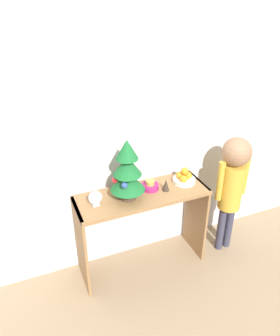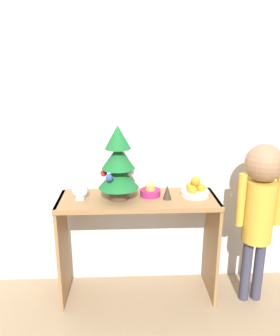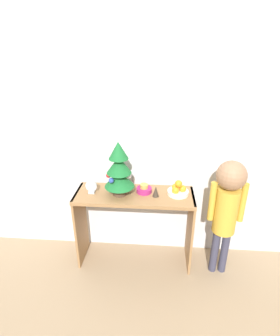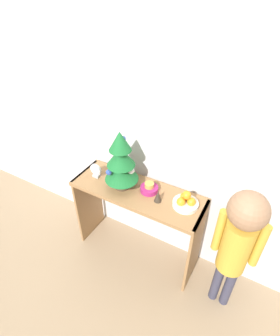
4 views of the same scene
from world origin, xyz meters
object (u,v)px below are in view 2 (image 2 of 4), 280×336
Objects in this scene: singing_bowl at (150,192)px; desk_clock at (80,191)px; figurine at (167,192)px; child_figure at (260,200)px; mini_tree at (118,164)px; fruit_bowl at (195,190)px.

singing_bowl is 0.46m from desk_clock.
desk_clock reaches higher than figurine.
desk_clock is at bearing 178.61° from figurine.
desk_clock is at bearing 176.32° from child_figure.
singing_bowl is 0.70m from child_figure.
child_figure reaches higher than desk_clock.
mini_tree is 0.54m from fruit_bowl.
fruit_bowl is 1.35× the size of singing_bowl.
figurine is (0.10, -0.07, 0.02)m from singing_bowl.
figurine is at bearing 174.14° from child_figure.
figurine is 0.09× the size of child_figure.
fruit_bowl is at bearing 2.98° from desk_clock.
child_figure is (1.15, -0.07, -0.05)m from desk_clock.
mini_tree is 0.44× the size of child_figure.
singing_bowl is at bearing 169.68° from child_figure.
desk_clock is at bearing -177.02° from fruit_bowl.
desk_clock is (-0.45, -0.05, 0.03)m from singing_bowl.
singing_bowl is at bearing 14.84° from mini_tree.
desk_clock is at bearing -173.46° from singing_bowl.
singing_bowl is 1.13× the size of desk_clock.
mini_tree is at bearing 175.47° from child_figure.
mini_tree is 0.30m from singing_bowl.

